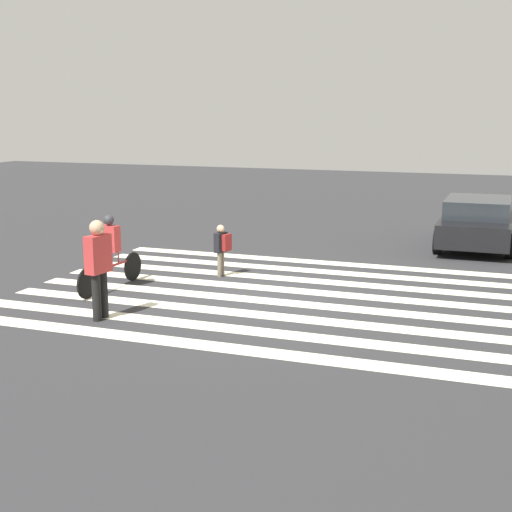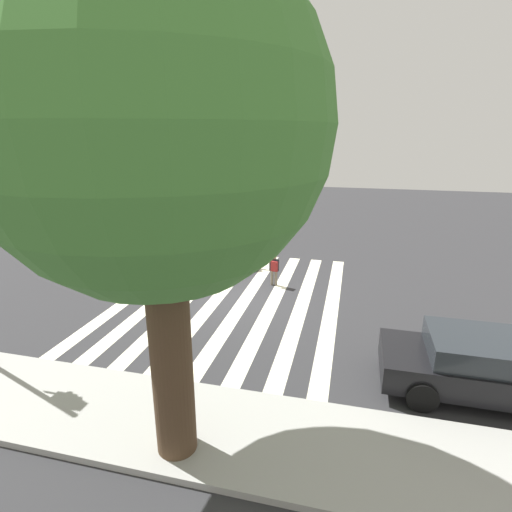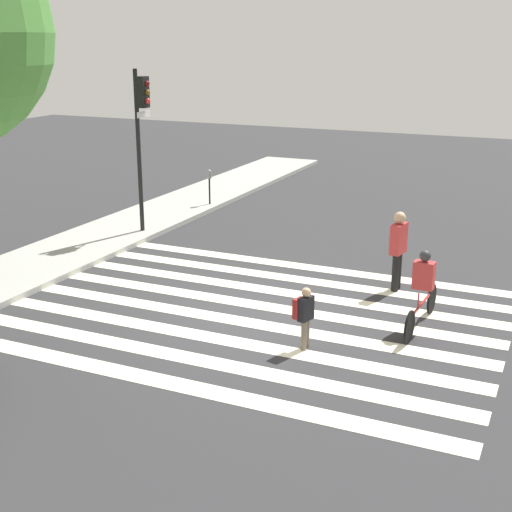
# 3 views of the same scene
# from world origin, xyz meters

# --- Properties ---
(ground_plane) EXTENTS (60.00, 60.00, 0.00)m
(ground_plane) POSITION_xyz_m (0.00, 0.00, 0.00)
(ground_plane) COLOR #2D2D30
(sidewalk_curb) EXTENTS (36.00, 2.50, 0.14)m
(sidewalk_curb) POSITION_xyz_m (0.00, 6.25, 0.07)
(sidewalk_curb) COLOR #9E9E99
(sidewalk_curb) RESTS_ON ground_plane
(crosswalk_stripes) EXTENTS (7.25, 10.00, 0.01)m
(crosswalk_stripes) POSITION_xyz_m (0.00, 0.00, 0.00)
(crosswalk_stripes) COLOR #F2EDCC
(crosswalk_stripes) RESTS_ON ground_plane
(traffic_light) EXTENTS (0.60, 0.50, 4.69)m
(traffic_light) POSITION_xyz_m (4.29, 5.40, 3.28)
(traffic_light) COLOR black
(traffic_light) RESTS_ON ground_plane
(parking_meter) EXTENTS (0.15, 0.15, 1.30)m
(parking_meter) POSITION_xyz_m (8.11, 5.34, 0.97)
(parking_meter) COLOR black
(parking_meter) RESTS_ON ground_plane
(pedestrian_adult_tall_backpack) EXTENTS (0.53, 0.30, 1.82)m
(pedestrian_adult_tall_backpack) POSITION_xyz_m (2.68, -2.32, 1.03)
(pedestrian_adult_tall_backpack) COLOR black
(pedestrian_adult_tall_backpack) RESTS_ON ground_plane
(pedestrian_child_with_backpack) EXTENTS (0.36, 0.33, 1.19)m
(pedestrian_child_with_backpack) POSITION_xyz_m (-1.18, -1.53, 0.70)
(pedestrian_child_with_backpack) COLOR #6B6051
(pedestrian_child_with_backpack) RESTS_ON ground_plane
(cyclist_far_lane) EXTENTS (2.32, 0.41, 1.59)m
(cyclist_far_lane) POSITION_xyz_m (0.70, -3.29, 0.86)
(cyclist_far_lane) COLOR black
(cyclist_far_lane) RESTS_ON ground_plane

